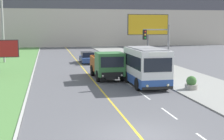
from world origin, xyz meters
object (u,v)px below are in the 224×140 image
city_bus (146,67)px  traffic_light_mast (160,47)px  utility_pole_far (2,20)px  billboard_large (148,26)px  dump_truck (108,66)px  car_distant (87,58)px  planter_round_near (191,84)px  planter_round_second (167,74)px  planter_round_third (151,67)px

city_bus → traffic_light_mast: bearing=-12.8°
utility_pole_far → billboard_large: (18.90, -3.87, -0.77)m
dump_truck → car_distant: bearing=91.0°
city_bus → utility_pole_far: bearing=125.4°
utility_pole_far → planter_round_near: utility_pole_far is taller
billboard_large → planter_round_second: bearing=-100.4°
utility_pole_far → traffic_light_mast: size_ratio=2.20×
planter_round_second → billboard_large: bearing=79.6°
billboard_large → planter_round_near: bearing=-97.3°
city_bus → planter_round_near: (2.92, -2.37, -1.07)m
traffic_light_mast → city_bus: bearing=167.2°
car_distant → utility_pole_far: bearing=167.2°
car_distant → traffic_light_mast: 17.68m
car_distant → planter_round_third: 11.02m
planter_round_third → car_distant: bearing=121.0°
utility_pole_far → traffic_light_mast: bearing=-52.9°
car_distant → planter_round_third: (5.68, -9.45, -0.12)m
dump_truck → car_distant: (-0.24, 13.20, -0.63)m
dump_truck → planter_round_near: size_ratio=5.85×
city_bus → traffic_light_mast: (1.09, -0.25, 1.65)m
traffic_light_mast → billboard_large: 16.29m
dump_truck → car_distant: dump_truck is taller
dump_truck → planter_round_second: bearing=-11.8°
city_bus → billboard_large: (5.20, 15.43, 3.26)m
traffic_light_mast → planter_round_near: traffic_light_mast is taller
utility_pole_far → dump_truck: bearing=-54.5°
planter_round_third → traffic_light_mast: bearing=-103.4°
dump_truck → traffic_light_mast: (3.62, -3.86, 1.95)m
traffic_light_mast → planter_round_third: (1.82, 7.62, -2.70)m
car_distant → planter_round_second: car_distant is taller
city_bus → planter_round_second: size_ratio=5.22×
car_distant → planter_round_near: 20.02m
city_bus → billboard_large: 16.61m
car_distant → planter_round_near: (5.69, -19.19, -0.15)m
city_bus → planter_round_near: 3.92m
car_distant → traffic_light_mast: bearing=-77.3°
traffic_light_mast → planter_round_near: bearing=-49.2°
planter_round_third → planter_round_second: bearing=-91.1°
utility_pole_far → planter_round_near: 27.78m
traffic_light_mast → planter_round_third: traffic_light_mast is taller
city_bus → planter_round_second: bearing=41.5°
city_bus → planter_round_third: 7.99m
billboard_large → planter_round_third: size_ratio=5.73×
city_bus → car_distant: bearing=99.3°
dump_truck → planter_round_third: 6.65m
city_bus → car_distant: 17.07m
utility_pole_far → traffic_light_mast: 24.62m
city_bus → planter_round_near: bearing=-39.0°
traffic_light_mast → billboard_large: size_ratio=0.79×
dump_truck → traffic_light_mast: traffic_light_mast is taller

